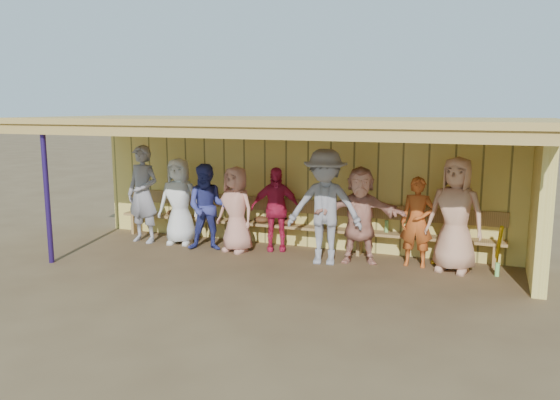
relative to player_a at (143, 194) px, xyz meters
The scene contains 13 objects.
ground 3.15m from the player_a, ahead, with size 90.00×90.00×0.00m, color brown.
player_a is the anchor object (origin of this frame).
player_b 0.77m from the player_a, ahead, with size 0.83×0.54×1.70m, color silver.
player_c 1.51m from the player_a, ahead, with size 0.80×0.62×1.64m, color navy.
player_d 2.72m from the player_a, ahead, with size 0.92×0.38×1.58m, color #C92046.
player_e 3.82m from the player_a, ahead, with size 1.28×0.74×1.98m, color gray.
player_f 4.37m from the player_a, ahead, with size 1.56×0.50×1.68m, color tan.
player_g 5.32m from the player_a, ahead, with size 0.56×0.37×1.53m, color #B8511D.
player_h 5.93m from the player_a, ahead, with size 0.93×0.60×1.89m, color tan.
player_extra 2.05m from the player_a, ahead, with size 0.78×0.51×1.60m, color tan.
dugout_structure 3.44m from the player_a, ahead, with size 8.80×3.20×2.50m.
bench 3.07m from the player_a, 12.59° to the left, with size 7.60×0.34×0.93m.
dugout_equipment 2.79m from the player_a, 11.17° to the left, with size 6.49×0.62×0.80m.
Camera 1 is at (3.44, -8.54, 2.67)m, focal length 35.00 mm.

